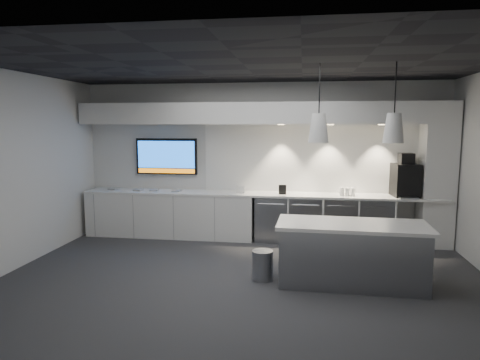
% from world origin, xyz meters
% --- Properties ---
extents(floor, '(7.00, 7.00, 0.00)m').
position_xyz_m(floor, '(0.00, 0.00, 0.00)').
color(floor, '#2F2F32').
rests_on(floor, ground).
extents(ceiling, '(7.00, 7.00, 0.00)m').
position_xyz_m(ceiling, '(0.00, 0.00, 3.00)').
color(ceiling, black).
rests_on(ceiling, wall_back).
extents(wall_back, '(7.00, 0.00, 7.00)m').
position_xyz_m(wall_back, '(0.00, 2.50, 1.50)').
color(wall_back, silver).
rests_on(wall_back, floor).
extents(wall_front, '(7.00, 0.00, 7.00)m').
position_xyz_m(wall_front, '(0.00, -2.50, 1.50)').
color(wall_front, silver).
rests_on(wall_front, floor).
extents(wall_left, '(0.00, 7.00, 7.00)m').
position_xyz_m(wall_left, '(-3.50, 0.00, 1.50)').
color(wall_left, silver).
rests_on(wall_left, floor).
extents(back_counter, '(6.80, 0.65, 0.04)m').
position_xyz_m(back_counter, '(0.00, 2.17, 0.88)').
color(back_counter, white).
rests_on(back_counter, left_base_cabinets).
extents(left_base_cabinets, '(3.30, 0.63, 0.86)m').
position_xyz_m(left_base_cabinets, '(-1.75, 2.17, 0.43)').
color(left_base_cabinets, white).
rests_on(left_base_cabinets, floor).
extents(fridge_unit_a, '(0.60, 0.61, 0.85)m').
position_xyz_m(fridge_unit_a, '(0.25, 2.17, 0.42)').
color(fridge_unit_a, gray).
rests_on(fridge_unit_a, floor).
extents(fridge_unit_b, '(0.60, 0.61, 0.85)m').
position_xyz_m(fridge_unit_b, '(0.88, 2.17, 0.42)').
color(fridge_unit_b, gray).
rests_on(fridge_unit_b, floor).
extents(fridge_unit_c, '(0.60, 0.61, 0.85)m').
position_xyz_m(fridge_unit_c, '(1.51, 2.17, 0.42)').
color(fridge_unit_c, gray).
rests_on(fridge_unit_c, floor).
extents(fridge_unit_d, '(0.60, 0.61, 0.85)m').
position_xyz_m(fridge_unit_d, '(2.14, 2.17, 0.42)').
color(fridge_unit_d, gray).
rests_on(fridge_unit_d, floor).
extents(backsplash, '(4.60, 0.03, 1.30)m').
position_xyz_m(backsplash, '(1.20, 2.48, 1.55)').
color(backsplash, white).
rests_on(backsplash, wall_back).
extents(soffit, '(6.90, 0.60, 0.40)m').
position_xyz_m(soffit, '(0.00, 2.20, 2.40)').
color(soffit, white).
rests_on(soffit, wall_back).
extents(column, '(0.55, 0.55, 2.60)m').
position_xyz_m(column, '(3.20, 2.20, 1.30)').
color(column, white).
rests_on(column, floor).
extents(wall_tv, '(1.25, 0.07, 0.72)m').
position_xyz_m(wall_tv, '(-1.90, 2.45, 1.56)').
color(wall_tv, black).
rests_on(wall_tv, wall_back).
extents(island, '(2.06, 0.94, 0.86)m').
position_xyz_m(island, '(1.50, 0.03, 0.43)').
color(island, gray).
rests_on(island, floor).
extents(bin, '(0.36, 0.36, 0.42)m').
position_xyz_m(bin, '(0.27, 0.02, 0.21)').
color(bin, gray).
rests_on(bin, floor).
extents(coffee_machine, '(0.47, 0.64, 0.79)m').
position_xyz_m(coffee_machine, '(2.66, 2.20, 1.22)').
color(coffee_machine, black).
rests_on(coffee_machine, back_counter).
extents(sign_black, '(0.14, 0.03, 0.18)m').
position_xyz_m(sign_black, '(0.45, 2.09, 0.99)').
color(sign_black, black).
rests_on(sign_black, back_counter).
extents(sign_white, '(0.18, 0.04, 0.14)m').
position_xyz_m(sign_white, '(-0.35, 2.10, 0.97)').
color(sign_white, white).
rests_on(sign_white, back_counter).
extents(cup_cluster, '(0.27, 0.17, 0.15)m').
position_xyz_m(cup_cluster, '(1.63, 2.11, 0.97)').
color(cup_cluster, white).
rests_on(cup_cluster, back_counter).
extents(tray_a, '(0.17, 0.17, 0.02)m').
position_xyz_m(tray_a, '(-2.94, 2.17, 0.91)').
color(tray_a, gray).
rests_on(tray_a, back_counter).
extents(tray_b, '(0.18, 0.18, 0.02)m').
position_xyz_m(tray_b, '(-2.39, 2.13, 0.91)').
color(tray_b, gray).
rests_on(tray_b, back_counter).
extents(tray_c, '(0.18, 0.18, 0.02)m').
position_xyz_m(tray_c, '(-2.07, 2.15, 0.91)').
color(tray_c, gray).
rests_on(tray_c, back_counter).
extents(tray_d, '(0.17, 0.17, 0.02)m').
position_xyz_m(tray_d, '(-1.61, 2.12, 0.91)').
color(tray_d, gray).
rests_on(tray_d, back_counter).
extents(pendant_left, '(0.27, 0.27, 1.09)m').
position_xyz_m(pendant_left, '(1.02, 0.03, 2.15)').
color(pendant_left, white).
rests_on(pendant_left, ceiling).
extents(pendant_right, '(0.27, 0.27, 1.09)m').
position_xyz_m(pendant_right, '(1.98, 0.03, 2.15)').
color(pendant_right, white).
rests_on(pendant_right, ceiling).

